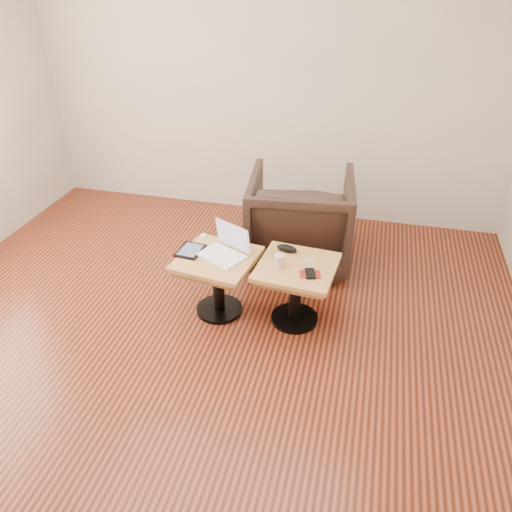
% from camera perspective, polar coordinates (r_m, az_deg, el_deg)
% --- Properties ---
extents(room_shell, '(4.52, 4.52, 2.71)m').
position_cam_1_polar(room_shell, '(2.73, -8.99, 10.38)').
color(room_shell, '#3D160B').
rests_on(room_shell, ground).
extents(side_table_left, '(0.59, 0.59, 0.48)m').
position_cam_1_polar(side_table_left, '(3.58, -4.41, -1.72)').
color(side_table_left, black).
rests_on(side_table_left, ground).
extents(side_table_right, '(0.57, 0.57, 0.48)m').
position_cam_1_polar(side_table_right, '(3.49, 4.64, -2.69)').
color(side_table_right, black).
rests_on(side_table_right, ground).
extents(laptop, '(0.38, 0.36, 0.22)m').
position_cam_1_polar(laptop, '(3.51, -3.52, 0.75)').
color(laptop, white).
rests_on(laptop, side_table_left).
extents(tablet, '(0.19, 0.23, 0.02)m').
position_cam_1_polar(tablet, '(3.60, -7.52, 0.63)').
color(tablet, black).
rests_on(tablet, side_table_left).
extents(charging_adapter, '(0.06, 0.06, 0.03)m').
position_cam_1_polar(charging_adapter, '(3.76, -5.98, 2.26)').
color(charging_adapter, white).
rests_on(charging_adapter, side_table_left).
extents(glasses_case, '(0.16, 0.10, 0.05)m').
position_cam_1_polar(glasses_case, '(3.57, 3.55, 0.89)').
color(glasses_case, black).
rests_on(glasses_case, side_table_right).
extents(striped_cup, '(0.10, 0.10, 0.09)m').
position_cam_1_polar(striped_cup, '(3.38, 2.69, -0.58)').
color(striped_cup, pink).
rests_on(striped_cup, side_table_right).
extents(earbuds_tangle, '(0.07, 0.05, 0.01)m').
position_cam_1_polar(earbuds_tangle, '(3.48, 6.11, -0.46)').
color(earbuds_tangle, white).
rests_on(earbuds_tangle, side_table_right).
extents(phone_on_sleeve, '(0.16, 0.13, 0.02)m').
position_cam_1_polar(phone_on_sleeve, '(3.34, 6.21, -2.03)').
color(phone_on_sleeve, maroon).
rests_on(phone_on_sleeve, side_table_right).
extents(armchair, '(0.93, 0.95, 0.78)m').
position_cam_1_polar(armchair, '(4.20, 5.06, 4.24)').
color(armchair, black).
rests_on(armchair, ground).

